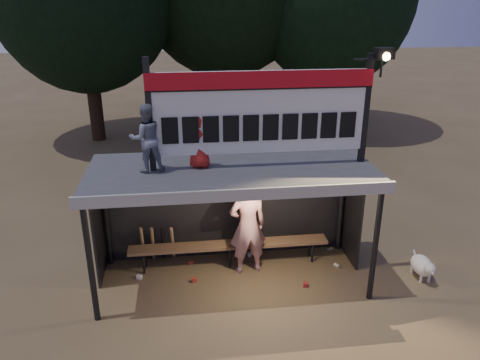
% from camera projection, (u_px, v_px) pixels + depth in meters
% --- Properties ---
extents(ground, '(80.00, 80.00, 0.00)m').
position_uv_depth(ground, '(232.00, 279.00, 9.04)').
color(ground, brown).
rests_on(ground, ground).
extents(player, '(0.79, 0.58, 2.00)m').
position_uv_depth(player, '(248.00, 226.00, 8.96)').
color(player, silver).
rests_on(player, ground).
extents(child_a, '(0.65, 0.56, 1.16)m').
position_uv_depth(child_a, '(146.00, 138.00, 7.77)').
color(child_a, gray).
rests_on(child_a, dugout_shelter).
extents(child_b, '(0.52, 0.39, 0.96)m').
position_uv_depth(child_b, '(199.00, 141.00, 8.00)').
color(child_b, '#AF201A').
rests_on(child_b, dugout_shelter).
extents(dugout_shelter, '(5.10, 2.08, 2.32)m').
position_uv_depth(dugout_shelter, '(230.00, 186.00, 8.58)').
color(dugout_shelter, '#404043').
rests_on(dugout_shelter, ground).
extents(scoreboard_assembly, '(4.10, 0.27, 1.99)m').
position_uv_depth(scoreboard_assembly, '(264.00, 109.00, 7.87)').
color(scoreboard_assembly, black).
rests_on(scoreboard_assembly, dugout_shelter).
extents(bench, '(4.00, 0.35, 0.48)m').
position_uv_depth(bench, '(229.00, 245.00, 9.39)').
color(bench, brown).
rests_on(bench, ground).
extents(dog, '(0.36, 0.81, 0.49)m').
position_uv_depth(dog, '(423.00, 266.00, 8.97)').
color(dog, white).
rests_on(dog, ground).
extents(bats, '(0.68, 0.35, 0.84)m').
position_uv_depth(bats, '(158.00, 243.00, 9.47)').
color(bats, olive).
rests_on(bats, ground).
extents(litter, '(4.12, 1.34, 0.08)m').
position_uv_depth(litter, '(249.00, 267.00, 9.37)').
color(litter, '#AF301E').
rests_on(litter, ground).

